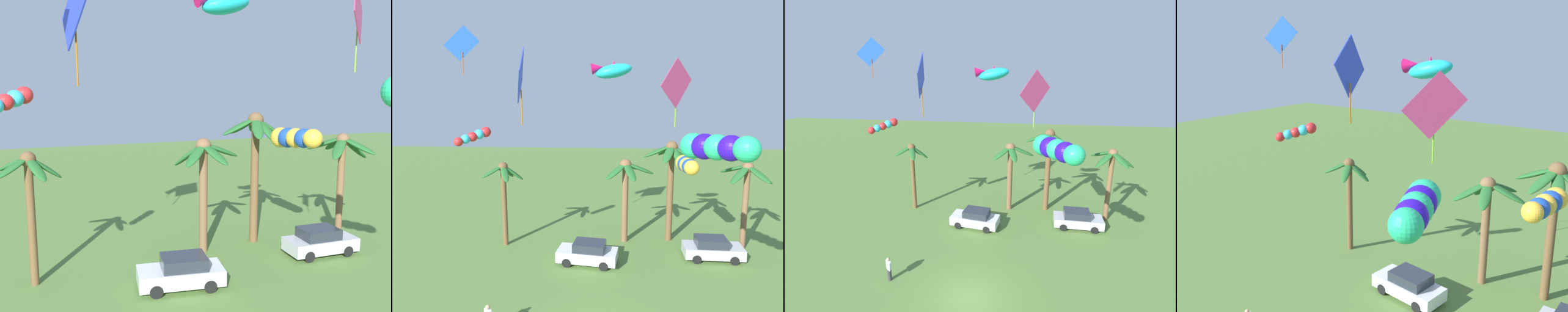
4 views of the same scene
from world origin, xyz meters
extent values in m
cylinder|color=brown|center=(-7.31, 10.88, 2.96)|extent=(0.38, 0.38, 5.92)
ellipsoid|color=#236028|center=(-6.60, 10.97, 5.48)|extent=(1.60, 0.69, 1.24)
ellipsoid|color=#236028|center=(-7.14, 11.55, 5.45)|extent=(0.85, 1.58, 1.29)
ellipsoid|color=#236028|center=(-7.95, 11.38, 5.66)|extent=(1.66, 1.44, 0.91)
ellipsoid|color=#236028|center=(-7.92, 10.33, 5.68)|extent=(1.62, 1.52, 0.87)
ellipsoid|color=#236028|center=(-6.97, 10.18, 5.58)|extent=(1.16, 1.71, 1.06)
sphere|color=brown|center=(-7.31, 10.88, 5.92)|extent=(0.71, 0.71, 0.71)
cylinder|color=brown|center=(1.53, 12.05, 2.97)|extent=(0.46, 0.46, 5.95)
ellipsoid|color=#236028|center=(2.57, 12.07, 5.67)|extent=(2.17, 0.66, 1.03)
ellipsoid|color=#236028|center=(2.03, 12.95, 5.65)|extent=(1.57, 2.18, 1.06)
ellipsoid|color=#236028|center=(0.93, 12.69, 5.40)|extent=(1.77, 1.82, 1.53)
ellipsoid|color=#236028|center=(0.83, 11.34, 5.59)|extent=(1.93, 1.93, 1.18)
ellipsoid|color=#236028|center=(1.80, 11.07, 5.62)|extent=(1.16, 2.22, 1.12)
sphere|color=brown|center=(1.53, 12.05, 5.95)|extent=(0.88, 0.88, 0.88)
cylinder|color=brown|center=(10.00, 11.16, 3.02)|extent=(0.41, 0.41, 6.04)
ellipsoid|color=#236028|center=(10.89, 11.17, 5.50)|extent=(1.94, 0.64, 1.50)
ellipsoid|color=#236028|center=(10.18, 12.14, 5.67)|extent=(0.99, 2.17, 1.19)
ellipsoid|color=#236028|center=(9.30, 11.92, 5.76)|extent=(1.92, 1.99, 1.03)
ellipsoid|color=#236028|center=(9.25, 10.54, 5.64)|extent=(1.99, 1.80, 1.24)
ellipsoid|color=#236028|center=(10.37, 10.20, 5.76)|extent=(1.35, 2.23, 1.02)
sphere|color=brown|center=(10.00, 11.16, 6.04)|extent=(0.77, 0.77, 0.77)
cylinder|color=brown|center=(4.93, 12.49, 3.62)|extent=(0.48, 0.48, 7.24)
ellipsoid|color=#236028|center=(5.84, 12.36, 6.71)|extent=(2.08, 0.92, 1.52)
ellipsoid|color=#236028|center=(5.34, 13.42, 6.85)|extent=(1.45, 2.22, 1.25)
ellipsoid|color=#236028|center=(4.60, 13.44, 6.84)|extent=(1.29, 2.22, 1.28)
ellipsoid|color=#236028|center=(3.89, 12.49, 6.90)|extent=(2.18, 0.64, 1.16)
ellipsoid|color=#236028|center=(4.54, 11.55, 6.87)|extent=(1.41, 2.24, 1.22)
ellipsoid|color=#236028|center=(5.23, 11.67, 6.65)|extent=(1.27, 2.03, 1.63)
sphere|color=brown|center=(4.93, 12.49, 7.24)|extent=(0.91, 0.91, 0.91)
cube|color=#BCBCC1|center=(7.40, 9.38, 0.60)|extent=(3.94, 1.80, 0.70)
cube|color=#282D38|center=(7.25, 9.38, 1.23)|extent=(2.06, 1.55, 0.56)
cylinder|color=black|center=(8.63, 10.13, 0.30)|extent=(0.60, 0.19, 0.60)
cylinder|color=black|center=(8.59, 8.57, 0.30)|extent=(0.60, 0.19, 0.60)
cylinder|color=black|center=(6.21, 10.19, 0.30)|extent=(0.60, 0.19, 0.60)
cylinder|color=black|center=(6.17, 8.63, 0.30)|extent=(0.60, 0.19, 0.60)
cube|color=silver|center=(-1.07, 8.24, 0.60)|extent=(4.10, 2.22, 0.70)
cube|color=#282D38|center=(-0.92, 8.22, 1.23)|extent=(2.21, 1.76, 0.56)
cylinder|color=black|center=(-2.37, 7.63, 0.30)|extent=(0.62, 0.26, 0.60)
cylinder|color=black|center=(-2.16, 9.18, 0.30)|extent=(0.62, 0.26, 0.60)
cylinder|color=black|center=(0.02, 7.30, 0.30)|extent=(0.62, 0.26, 0.60)
cylinder|color=black|center=(0.24, 8.84, 0.30)|extent=(0.62, 0.26, 0.60)
sphere|color=tan|center=(-5.17, 0.78, 1.48)|extent=(0.21, 0.21, 0.21)
sphere|color=red|center=(-7.22, 7.45, 8.80)|extent=(0.63, 0.63, 0.63)
sphere|color=#32C0DD|center=(-7.52, 7.14, 8.68)|extent=(0.61, 0.61, 0.61)
sphere|color=red|center=(-7.83, 6.84, 8.57)|extent=(0.58, 0.58, 0.58)
sphere|color=#32C0DD|center=(-8.13, 6.53, 8.46)|extent=(0.56, 0.56, 0.56)
sphere|color=red|center=(-8.43, 6.22, 8.35)|extent=(0.53, 0.53, 0.53)
cube|color=blue|center=(-5.22, 8.53, 12.19)|extent=(0.75, 3.37, 3.39)
cylinder|color=#B35B0D|center=(-5.22, 8.53, 10.23)|extent=(0.07, 0.07, 2.23)
sphere|color=#21C17B|center=(3.76, 1.09, 8.95)|extent=(1.08, 1.08, 1.08)
sphere|color=#290CC2|center=(4.03, 0.39, 9.02)|extent=(1.03, 1.03, 1.03)
sphere|color=#21C17B|center=(4.31, -0.31, 9.09)|extent=(0.99, 0.99, 0.99)
sphere|color=#290CC2|center=(4.59, -1.01, 9.17)|extent=(0.95, 0.95, 0.95)
sphere|color=#21C17B|center=(4.86, -1.70, 9.24)|extent=(0.91, 0.91, 0.91)
cube|color=blue|center=(-7.87, 6.15, 13.83)|extent=(1.81, 0.68, 1.91)
cylinder|color=#CF4714|center=(-7.87, 6.15, 12.74)|extent=(0.04, 0.04, 1.24)
ellipsoid|color=#18BBCE|center=(0.51, 7.04, 12.36)|extent=(2.25, 1.16, 1.14)
cone|color=#DE105A|center=(-0.43, 6.99, 12.53)|extent=(0.81, 0.71, 0.78)
cone|color=#DE105A|center=(0.51, 7.04, 12.70)|extent=(0.44, 0.44, 0.43)
cube|color=#B73666|center=(3.24, 2.53, 11.56)|extent=(1.63, 1.56, 2.20)
cylinder|color=#7AC52B|center=(3.24, 2.53, 10.30)|extent=(0.05, 0.05, 1.44)
sphere|color=gold|center=(5.42, 10.56, 6.43)|extent=(1.09, 1.09, 1.09)
sphere|color=#1A45B4|center=(5.38, 9.80, 6.49)|extent=(1.05, 1.05, 1.05)
sphere|color=gold|center=(5.35, 9.04, 6.56)|extent=(1.01, 1.01, 1.01)
sphere|color=#1A45B4|center=(5.31, 8.28, 6.63)|extent=(0.96, 0.96, 0.96)
sphere|color=gold|center=(5.27, 7.52, 6.70)|extent=(0.92, 0.92, 0.92)
camera|label=1|loc=(-6.87, -9.35, 9.06)|focal=39.51mm
camera|label=2|loc=(0.26, -13.61, 11.03)|focal=32.49mm
camera|label=3|loc=(2.86, -14.10, 12.62)|focal=27.64mm
camera|label=4|loc=(10.20, -10.29, 13.65)|focal=41.01mm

